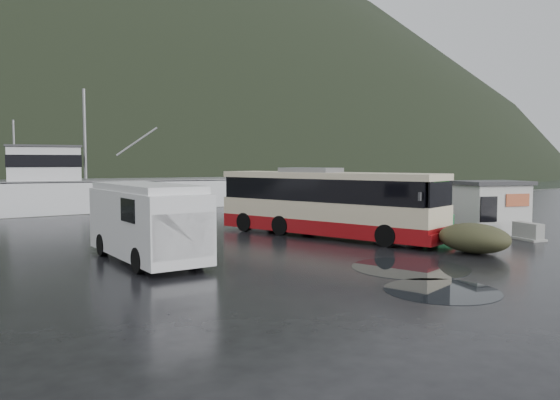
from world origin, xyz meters
TOP-DOWN VIEW (x-y plane):
  - ground at (0.00, 0.00)m, footprint 160.00×160.00m
  - quay_edge at (0.00, 20.00)m, footprint 160.00×0.60m
  - coach_bus at (1.63, 3.40)m, footprint 5.46×11.17m
  - white_van at (-7.15, 2.21)m, footprint 2.25×6.24m
  - waste_bin_left at (4.78, -0.07)m, footprint 1.12×1.12m
  - waste_bin_right at (3.97, 0.30)m, footprint 1.30×1.30m
  - dome_tent at (3.15, -3.08)m, footprint 2.02×2.79m
  - ticket_kiosk at (8.56, -0.16)m, footprint 3.68×3.22m
  - jersey_barrier_a at (2.62, 0.18)m, footprint 0.96×1.70m
  - jersey_barrier_b at (7.88, -2.38)m, footprint 1.12×1.61m
  - fishing_trawler at (1.10, 27.70)m, footprint 26.30×10.23m
  - puddles at (0.04, -2.40)m, footprint 10.26×13.40m

SIDE VIEW (x-z plane):
  - ground at x=0.00m, z-range 0.00..0.00m
  - quay_edge at x=0.00m, z-range -0.75..0.75m
  - coach_bus at x=1.63m, z-range -1.53..1.53m
  - white_van at x=-7.15m, z-range -1.30..1.30m
  - waste_bin_left at x=4.78m, z-range -0.77..0.77m
  - waste_bin_right at x=3.97m, z-range -0.73..0.73m
  - dome_tent at x=3.15m, z-range -0.54..0.54m
  - ticket_kiosk at x=8.56m, z-range -1.21..1.21m
  - jersey_barrier_a at x=2.62m, z-range -0.41..0.41m
  - jersey_barrier_b at x=7.88m, z-range -0.37..0.37m
  - fishing_trawler at x=1.10m, z-range -5.14..5.14m
  - puddles at x=0.04m, z-range 0.00..0.01m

